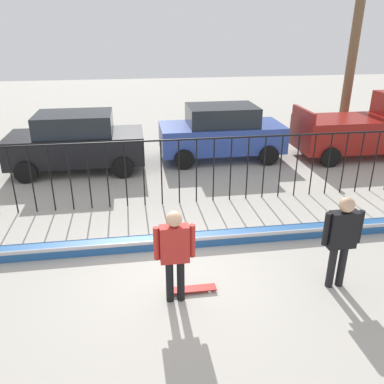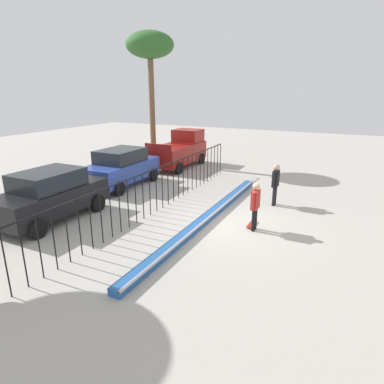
% 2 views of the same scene
% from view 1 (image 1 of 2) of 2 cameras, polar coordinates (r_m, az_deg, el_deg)
% --- Properties ---
extents(ground_plane, '(60.00, 60.00, 0.00)m').
position_cam_1_polar(ground_plane, '(7.87, -2.19, -11.94)').
color(ground_plane, '#ADA89E').
extents(bowl_coping_ledge, '(11.00, 0.40, 0.27)m').
position_cam_1_polar(bowl_coping_ledge, '(8.76, -3.07, -7.08)').
color(bowl_coping_ledge, '#235699').
rests_on(bowl_coping_ledge, ground).
extents(perimeter_fence, '(14.04, 0.04, 1.79)m').
position_cam_1_polar(perimeter_fence, '(10.40, -4.44, 3.85)').
color(perimeter_fence, black).
rests_on(perimeter_fence, ground).
extents(skateboarder, '(0.70, 0.26, 1.73)m').
position_cam_1_polar(skateboarder, '(6.70, -2.51, -8.17)').
color(skateboarder, black).
rests_on(skateboarder, ground).
extents(skateboard, '(0.80, 0.20, 0.07)m').
position_cam_1_polar(skateboard, '(7.44, 0.33, -13.72)').
color(skateboard, '#A51E19').
rests_on(skateboard, ground).
extents(camera_operator, '(0.73, 0.27, 1.79)m').
position_cam_1_polar(camera_operator, '(7.52, 20.71, -5.76)').
color(camera_operator, black).
rests_on(camera_operator, ground).
extents(parked_car_black, '(4.30, 2.12, 1.90)m').
position_cam_1_polar(parked_car_black, '(13.52, -16.25, 6.96)').
color(parked_car_black, black).
rests_on(parked_car_black, ground).
extents(parked_car_blue, '(4.30, 2.12, 1.90)m').
position_cam_1_polar(parked_car_blue, '(14.21, 4.24, 8.58)').
color(parked_car_blue, '#2D479E').
rests_on(parked_car_blue, ground).
extents(pickup_truck, '(4.70, 2.12, 2.24)m').
position_cam_1_polar(pickup_truck, '(15.78, 24.00, 8.37)').
color(pickup_truck, maroon).
rests_on(pickup_truck, ground).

